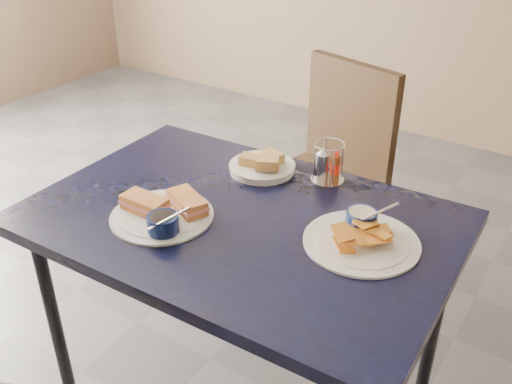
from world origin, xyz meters
The scene contains 7 objects.
ground centered at (0.00, 0.00, 0.00)m, with size 6.00×6.00×0.00m, color #56555B.
dining_table centered at (0.19, -0.05, 0.69)m, with size 1.27×0.87×0.75m.
chair_far centered at (0.06, 0.78, 0.55)m, with size 0.55×0.55×0.96m.
sandwich_plate centered at (0.01, -0.19, 0.77)m, with size 0.32×0.30×0.12m.
plantain_plate centered at (0.54, 0.03, 0.77)m, with size 0.32×0.32×0.12m.
bread_basket centered at (0.09, 0.22, 0.77)m, with size 0.22×0.22×0.07m.
condiment_caddy centered at (0.30, 0.28, 0.81)m, with size 0.11×0.11×0.14m.
Camera 1 is at (1.02, -1.22, 1.65)m, focal length 40.00 mm.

